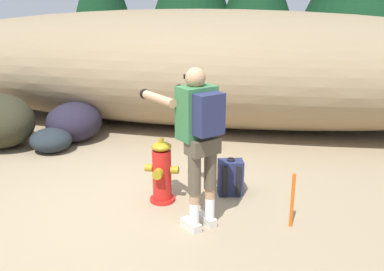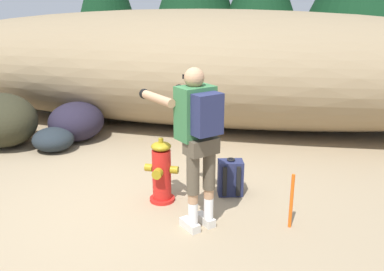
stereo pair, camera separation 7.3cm
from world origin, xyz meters
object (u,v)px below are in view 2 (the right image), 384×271
object	(u,v)px
boulder_mid	(1,120)
survey_stake	(291,201)
fire_hydrant	(162,173)
utility_worker	(196,129)
spare_backpack	(230,178)
boulder_small	(53,139)
boulder_large	(76,121)

from	to	relation	value
boulder_mid	survey_stake	bearing A→B (deg)	-19.11
fire_hydrant	boulder_mid	size ratio (longest dim) A/B	0.60
utility_worker	spare_backpack	size ratio (longest dim) A/B	3.58
fire_hydrant	boulder_small	world-z (taller)	fire_hydrant
boulder_large	boulder_small	bearing A→B (deg)	-100.14
boulder_small	survey_stake	xyz separation A→B (m)	(3.73, -1.58, 0.11)
utility_worker	spare_backpack	xyz separation A→B (m)	(0.24, 0.85, -0.86)
spare_backpack	boulder_small	bearing A→B (deg)	56.71
fire_hydrant	spare_backpack	xyz separation A→B (m)	(0.76, 0.38, -0.15)
utility_worker	boulder_mid	world-z (taller)	utility_worker
utility_worker	boulder_small	bearing A→B (deg)	9.28
survey_stake	utility_worker	bearing A→B (deg)	-168.67
utility_worker	survey_stake	bearing A→B (deg)	-126.58
spare_backpack	boulder_mid	world-z (taller)	boulder_mid
boulder_large	fire_hydrant	bearing A→B (deg)	-41.73
boulder_small	survey_stake	bearing A→B (deg)	-22.96
boulder_mid	survey_stake	size ratio (longest dim) A/B	2.20
boulder_small	utility_worker	bearing A→B (deg)	-32.81
utility_worker	boulder_mid	bearing A→B (deg)	15.94
boulder_small	boulder_mid	bearing A→B (deg)	177.64
fire_hydrant	survey_stake	xyz separation A→B (m)	(1.50, -0.27, -0.06)
utility_worker	spare_backpack	bearing A→B (deg)	-63.67
boulder_small	survey_stake	world-z (taller)	survey_stake
utility_worker	boulder_small	world-z (taller)	utility_worker
boulder_large	boulder_mid	bearing A→B (deg)	-152.29
utility_worker	spare_backpack	world-z (taller)	utility_worker
boulder_large	survey_stake	distance (m)	4.23
boulder_large	survey_stake	bearing A→B (deg)	-30.89
fire_hydrant	survey_stake	distance (m)	1.53
utility_worker	boulder_small	size ratio (longest dim) A/B	2.53
fire_hydrant	boulder_small	size ratio (longest dim) A/B	1.19
boulder_small	survey_stake	distance (m)	4.05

